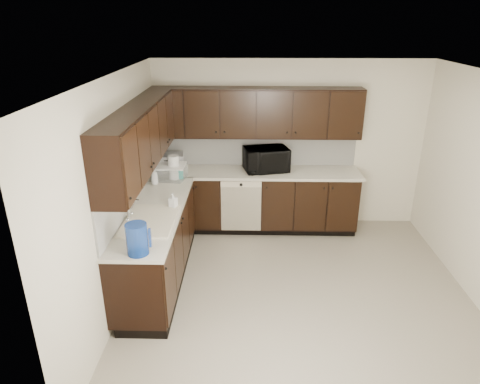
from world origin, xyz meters
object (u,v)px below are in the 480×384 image
microwave (266,159)px  storage_bin (167,172)px  sink (150,226)px  blue_pitcher (137,239)px  toaster_oven (170,162)px

microwave → storage_bin: 1.43m
sink → blue_pitcher: size_ratio=2.64×
storage_bin → toaster_oven: bearing=94.3°
toaster_oven → blue_pitcher: blue_pitcher is taller
microwave → storage_bin: microwave is taller
toaster_oven → microwave: bearing=-8.9°
storage_bin → blue_pitcher: bearing=-87.5°
sink → microwave: size_ratio=1.32×
microwave → blue_pitcher: (-1.29, -2.42, -0.02)m
storage_bin → blue_pitcher: blue_pitcher is taller
microwave → toaster_oven: size_ratio=1.55×
microwave → toaster_oven: microwave is taller
sink → toaster_oven: sink is taller
microwave → blue_pitcher: size_ratio=2.00×
sink → storage_bin: sink is taller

